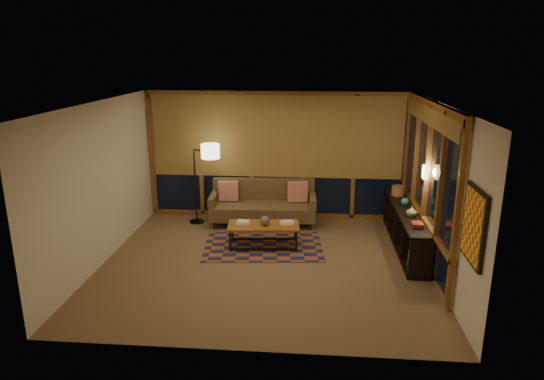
# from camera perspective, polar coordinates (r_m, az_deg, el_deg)

# --- Properties ---
(floor) EXTENTS (5.50, 5.00, 0.01)m
(floor) POSITION_cam_1_polar(r_m,az_deg,el_deg) (8.32, -0.79, -8.67)
(floor) COLOR #7F684D
(floor) RESTS_ON ground
(ceiling) EXTENTS (5.50, 5.00, 0.01)m
(ceiling) POSITION_cam_1_polar(r_m,az_deg,el_deg) (7.60, -0.87, 10.16)
(ceiling) COLOR beige
(ceiling) RESTS_ON walls
(walls) EXTENTS (5.51, 5.01, 2.70)m
(walls) POSITION_cam_1_polar(r_m,az_deg,el_deg) (7.86, -0.83, 0.32)
(walls) COLOR white
(walls) RESTS_ON floor
(window_wall_back) EXTENTS (5.30, 0.16, 2.60)m
(window_wall_back) POSITION_cam_1_polar(r_m,az_deg,el_deg) (10.21, 0.53, 3.99)
(window_wall_back) COLOR #9D692E
(window_wall_back) RESTS_ON walls
(window_wall_right) EXTENTS (0.16, 3.70, 2.60)m
(window_wall_right) POSITION_cam_1_polar(r_m,az_deg,el_deg) (8.62, 17.62, 0.97)
(window_wall_right) COLOR #9D692E
(window_wall_right) RESTS_ON walls
(wall_art) EXTENTS (0.06, 0.74, 0.94)m
(wall_art) POSITION_cam_1_polar(r_m,az_deg,el_deg) (6.33, 22.61, -3.91)
(wall_art) COLOR red
(wall_art) RESTS_ON walls
(wall_sconce) EXTENTS (0.12, 0.18, 0.22)m
(wall_sconce) POSITION_cam_1_polar(r_m,az_deg,el_deg) (8.41, 17.55, 2.03)
(wall_sconce) COLOR beige
(wall_sconce) RESTS_ON walls
(sofa) EXTENTS (2.18, 0.97, 0.88)m
(sofa) POSITION_cam_1_polar(r_m,az_deg,el_deg) (10.02, -1.07, -1.62)
(sofa) COLOR brown
(sofa) RESTS_ON floor
(pillow_left) EXTENTS (0.42, 0.17, 0.41)m
(pillow_left) POSITION_cam_1_polar(r_m,az_deg,el_deg) (10.17, -5.14, -0.22)
(pillow_left) COLOR red
(pillow_left) RESTS_ON sofa
(pillow_right) EXTENTS (0.43, 0.19, 0.42)m
(pillow_right) POSITION_cam_1_polar(r_m,az_deg,el_deg) (10.09, 3.01, -0.29)
(pillow_right) COLOR red
(pillow_right) RESTS_ON sofa
(area_rug) EXTENTS (2.28, 1.63, 0.01)m
(area_rug) POSITION_cam_1_polar(r_m,az_deg,el_deg) (9.01, -1.03, -6.64)
(area_rug) COLOR #9C5024
(area_rug) RESTS_ON floor
(coffee_table) EXTENTS (1.34, 0.71, 0.43)m
(coffee_table) POSITION_cam_1_polar(r_m,az_deg,el_deg) (8.94, -1.00, -5.38)
(coffee_table) COLOR #9D692E
(coffee_table) RESTS_ON floor
(book_stack_a) EXTENTS (0.27, 0.22, 0.07)m
(book_stack_a) POSITION_cam_1_polar(r_m,az_deg,el_deg) (8.86, -3.43, -3.85)
(book_stack_a) COLOR white
(book_stack_a) RESTS_ON coffee_table
(book_stack_b) EXTENTS (0.30, 0.27, 0.05)m
(book_stack_b) POSITION_cam_1_polar(r_m,az_deg,el_deg) (8.89, 1.79, -3.86)
(book_stack_b) COLOR white
(book_stack_b) RESTS_ON coffee_table
(ceramic_pot) EXTENTS (0.18, 0.18, 0.18)m
(ceramic_pot) POSITION_cam_1_polar(r_m,az_deg,el_deg) (8.80, -0.83, -3.61)
(ceramic_pot) COLOR #2B2A33
(ceramic_pot) RESTS_ON coffee_table
(floor_lamp) EXTENTS (0.66, 0.54, 1.71)m
(floor_lamp) POSITION_cam_1_polar(r_m,az_deg,el_deg) (10.13, -9.03, 0.82)
(floor_lamp) COLOR black
(floor_lamp) RESTS_ON floor
(bookshelf) EXTENTS (0.40, 2.85, 0.71)m
(bookshelf) POSITION_cam_1_polar(r_m,az_deg,el_deg) (9.24, 15.44, -4.31)
(bookshelf) COLOR black
(bookshelf) RESTS_ON floor
(basket) EXTENTS (0.26, 0.26, 0.19)m
(basket) POSITION_cam_1_polar(r_m,az_deg,el_deg) (9.95, 14.61, -0.06)
(basket) COLOR #AF7E3A
(basket) RESTS_ON bookshelf
(teal_bowl) EXTENTS (0.16, 0.16, 0.15)m
(teal_bowl) POSITION_cam_1_polar(r_m,az_deg,el_deg) (9.34, 15.37, -1.31)
(teal_bowl) COLOR teal
(teal_bowl) RESTS_ON bookshelf
(vase) EXTENTS (0.19, 0.19, 0.19)m
(vase) POSITION_cam_1_polar(r_m,az_deg,el_deg) (8.73, 16.11, -2.43)
(vase) COLOR tan
(vase) RESTS_ON bookshelf
(shelf_book_stack) EXTENTS (0.19, 0.26, 0.07)m
(shelf_book_stack) POSITION_cam_1_polar(r_m,az_deg,el_deg) (8.27, 16.74, -3.94)
(shelf_book_stack) COLOR white
(shelf_book_stack) RESTS_ON bookshelf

